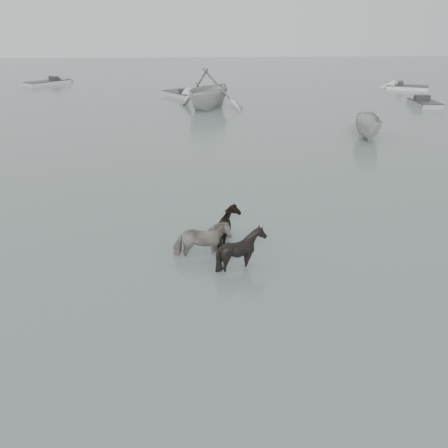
% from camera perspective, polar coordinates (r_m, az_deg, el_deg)
% --- Properties ---
extents(ground, '(140.00, 140.00, 0.00)m').
position_cam_1_polar(ground, '(14.68, 1.01, -5.23)').
color(ground, '#52615B').
rests_on(ground, ground).
extents(pony_pinto, '(1.82, 1.01, 1.47)m').
position_cam_1_polar(pony_pinto, '(15.19, -2.58, -1.13)').
color(pony_pinto, black).
rests_on(pony_pinto, ground).
extents(pony_dark, '(1.46, 1.60, 1.39)m').
position_cam_1_polar(pony_dark, '(16.22, 0.61, 0.38)').
color(pony_dark, black).
rests_on(pony_dark, ground).
extents(pony_black, '(1.61, 1.51, 1.45)m').
position_cam_1_polar(pony_black, '(14.55, 2.02, -2.32)').
color(pony_black, black).
rests_on(pony_black, ground).
extents(rowboat_trail, '(7.41, 7.75, 3.17)m').
position_cam_1_polar(rowboat_trail, '(39.02, -1.77, 15.35)').
color(rowboat_trail, '#AAADAA').
rests_on(rowboat_trail, ground).
extents(boat_small, '(2.32, 4.09, 1.49)m').
position_cam_1_polar(boat_small, '(31.04, 16.21, 10.79)').
color(boat_small, '#AAABA6').
rests_on(boat_small, ground).
extents(skiff_port, '(1.71, 4.68, 0.75)m').
position_cam_1_polar(skiff_port, '(43.36, 21.98, 12.92)').
color(skiff_port, gray).
rests_on(skiff_port, ground).
extents(skiff_mid, '(4.29, 5.10, 0.75)m').
position_cam_1_polar(skiff_mid, '(45.13, -4.89, 14.82)').
color(skiff_mid, '#A3A5A3').
rests_on(skiff_mid, ground).
extents(skiff_star, '(5.39, 3.46, 0.75)m').
position_cam_1_polar(skiff_star, '(51.84, 20.21, 14.63)').
color(skiff_star, beige).
rests_on(skiff_star, ground).
extents(skiff_far, '(5.41, 5.56, 0.75)m').
position_cam_1_polar(skiff_far, '(55.18, -19.53, 15.18)').
color(skiff_far, '#A5A7A5').
rests_on(skiff_far, ground).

